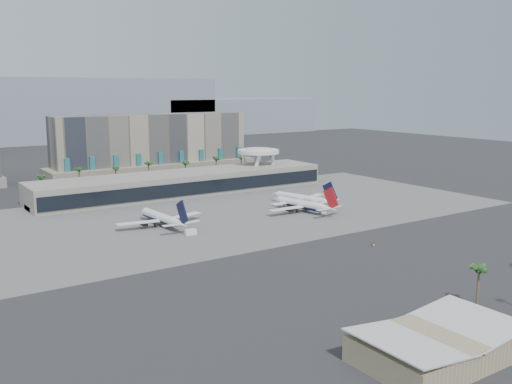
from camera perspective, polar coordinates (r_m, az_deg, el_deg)
ground at (r=235.24m, az=5.00°, el=-4.18°), size 900.00×900.00×0.00m
apron_pad at (r=278.97m, az=-2.09°, el=-1.83°), size 260.00×130.00×0.06m
mountain_ridge at (r=669.87m, az=-19.18°, el=7.30°), size 680.00×60.00×70.00m
hotel at (r=385.69m, az=-10.24°, el=3.92°), size 140.00×30.00×42.00m
terminal at (r=324.89m, az=-7.21°, el=1.00°), size 170.00×32.50×14.50m
saucer_structure at (r=356.12m, az=0.24°, el=3.83°), size 26.00×26.00×21.89m
palm_row at (r=358.63m, az=-8.76°, el=2.48°), size 157.80×2.80×13.10m
hangar_left at (r=135.62m, az=17.70°, el=-14.38°), size 36.65×22.60×7.55m
airliner_left at (r=249.42m, az=-9.37°, el=-2.58°), size 40.40×41.68×14.38m
airliner_centre at (r=275.84m, az=4.68°, el=-1.24°), size 39.55×41.05×14.27m
airliner_right at (r=290.39m, az=4.59°, el=-0.65°), size 39.10×40.60×14.26m
service_vehicle_a at (r=233.68m, az=-6.56°, el=-4.01°), size 4.93×2.76×2.31m
service_vehicle_b at (r=273.60m, az=6.70°, el=-1.98°), size 3.00×1.72×1.54m
taxiway_sign at (r=220.88m, az=11.67°, el=-5.19°), size 2.09×0.67×0.94m
near_palm_a at (r=167.87m, az=21.40°, el=-7.60°), size 6.00×6.00×11.98m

